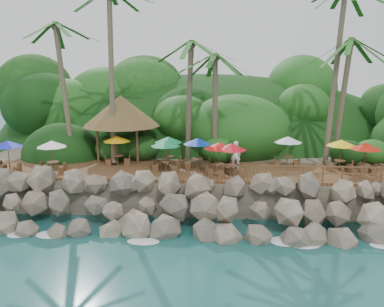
{
  "coord_description": "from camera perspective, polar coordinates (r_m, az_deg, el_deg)",
  "views": [
    {
      "loc": [
        1.85,
        -19.41,
        8.86
      ],
      "look_at": [
        0.0,
        6.0,
        3.4
      ],
      "focal_mm": 37.71,
      "sensor_mm": 36.0,
      "label": 1
    }
  ],
  "objects": [
    {
      "name": "jungle_foliage",
      "position": [
        35.58,
        1.05,
        -2.33
      ],
      "size": [
        44.0,
        16.0,
        12.0
      ],
      "primitive_type": null,
      "color": "#143811",
      "rests_on": "ground"
    },
    {
      "name": "palapa",
      "position": [
        29.58,
        -9.99,
        5.96
      ],
      "size": [
        5.6,
        5.6,
        4.6
      ],
      "color": "brown",
      "rests_on": "ground"
    },
    {
      "name": "dining_clusters",
      "position": [
        25.79,
        0.43,
        1.23
      ],
      "size": [
        24.16,
        4.71,
        2.05
      ],
      "color": "brown",
      "rests_on": "terrace"
    },
    {
      "name": "land_base",
      "position": [
        36.31,
        1.15,
        -0.33
      ],
      "size": [
        32.0,
        25.2,
        2.1
      ],
      "primitive_type": "cube",
      "color": "gray",
      "rests_on": "ground"
    },
    {
      "name": "foam_line",
      "position": [
        21.68,
        -1.12,
        -11.94
      ],
      "size": [
        25.2,
        0.8,
        0.06
      ],
      "color": "white",
      "rests_on": "ground"
    },
    {
      "name": "seawall",
      "position": [
        22.83,
        -0.74,
        -7.64
      ],
      "size": [
        29.0,
        4.0,
        2.3
      ],
      "primitive_type": null,
      "color": "gray",
      "rests_on": "ground"
    },
    {
      "name": "jungle_hill",
      "position": [
        43.86,
        1.66,
        0.43
      ],
      "size": [
        44.8,
        28.0,
        15.4
      ],
      "primitive_type": "ellipsoid",
      "color": "#143811",
      "rests_on": "ground"
    },
    {
      "name": "terrace",
      "position": [
        26.33,
        -0.0,
        -2.55
      ],
      "size": [
        26.0,
        5.0,
        0.2
      ],
      "primitive_type": "cube",
      "color": "brown",
      "rests_on": "land_base"
    },
    {
      "name": "railing",
      "position": [
        24.54,
        18.02,
        -2.55
      ],
      "size": [
        7.2,
        0.1,
        1.0
      ],
      "color": "brown",
      "rests_on": "terrace"
    },
    {
      "name": "ground",
      "position": [
        21.42,
        -1.19,
        -12.34
      ],
      "size": [
        140.0,
        140.0,
        0.0
      ],
      "primitive_type": "plane",
      "color": "#19514F",
      "rests_on": "ground"
    },
    {
      "name": "waiter",
      "position": [
        26.6,
        6.18,
        -0.2
      ],
      "size": [
        0.7,
        0.48,
        1.85
      ],
      "primitive_type": "imported",
      "rotation": [
        0.0,
        0.0,
        3.09
      ],
      "color": "white",
      "rests_on": "terrace"
    },
    {
      "name": "palms",
      "position": [
        28.18,
        2.4,
        18.09
      ],
      "size": [
        25.21,
        6.58,
        13.15
      ],
      "color": "brown",
      "rests_on": "ground"
    }
  ]
}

